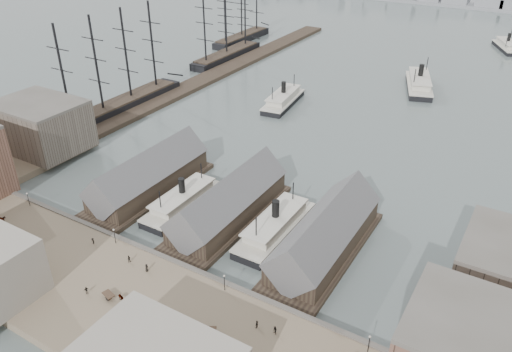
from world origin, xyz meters
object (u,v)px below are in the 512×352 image
Objects in this scene: horse_cart_left at (0,219)px; horse_cart_center at (117,297)px; ferry_docked_west at (183,201)px; horse_cart_right at (214,338)px.

horse_cart_center is (43.69, -5.02, -0.00)m from horse_cart_left.
ferry_docked_west is at bearing 32.18° from horse_cart_center.
horse_cart_right is at bearing -74.56° from horse_cart_left.
ferry_docked_west is 44.04m from horse_cart_left.
horse_cart_left is at bearing 97.38° from horse_cart_center.
horse_cart_right is (22.14, 1.37, 0.00)m from horse_cart_center.
horse_cart_left reaches higher than horse_cart_right.
ferry_docked_west reaches higher than horse_cart_right.
ferry_docked_west is 5.15× the size of horse_cart_center.
horse_cart_left is 0.97× the size of horse_cart_center.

